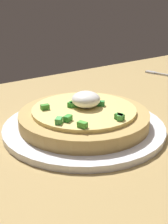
# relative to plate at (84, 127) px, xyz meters

# --- Properties ---
(dining_table) EXTENTS (1.15, 0.84, 0.02)m
(dining_table) POSITION_rel_plate_xyz_m (-0.07, 0.08, -0.02)
(dining_table) COLOR #A3864F
(dining_table) RESTS_ON ground
(plate) EXTENTS (0.26, 0.26, 0.01)m
(plate) POSITION_rel_plate_xyz_m (0.00, 0.00, 0.00)
(plate) COLOR white
(plate) RESTS_ON dining_table
(pizza) EXTENTS (0.20, 0.20, 0.05)m
(pizza) POSITION_rel_plate_xyz_m (-0.00, -0.00, 0.02)
(pizza) COLOR tan
(pizza) RESTS_ON plate
(fork) EXTENTS (0.03, 0.12, 0.00)m
(fork) POSITION_rel_plate_xyz_m (-0.38, -0.15, -0.00)
(fork) COLOR #B7B7BC
(fork) RESTS_ON dining_table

